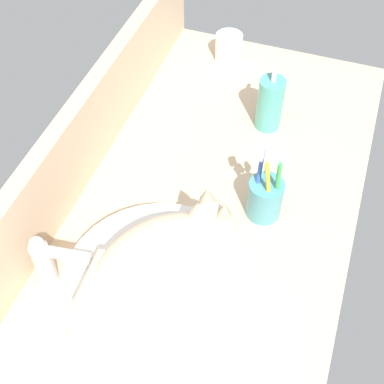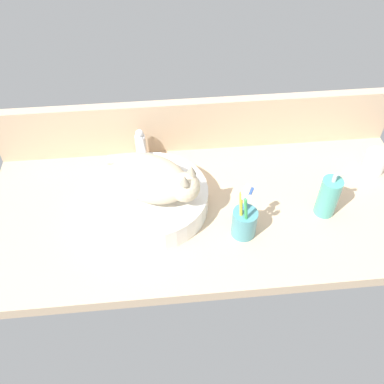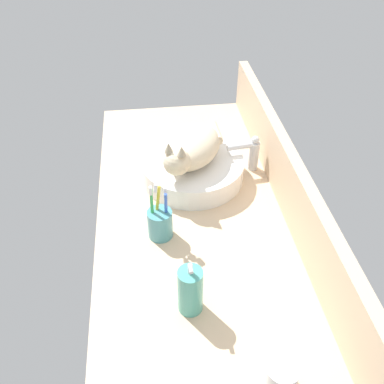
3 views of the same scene
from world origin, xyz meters
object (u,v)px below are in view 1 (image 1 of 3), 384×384
Objects in this scene: soap_dispenser at (270,104)px; water_glass at (228,49)px; faucet at (48,260)px; sink_basin at (160,290)px; toothbrush_cup at (265,197)px; cat at (163,258)px.

soap_dispenser reaches higher than water_glass.
sink_basin is at bearing -82.86° from faucet.
faucet is 0.73× the size of toothbrush_cup.
faucet is at bearing 130.83° from toothbrush_cup.
cat is 53.38cm from soap_dispenser.
soap_dispenser reaches higher than faucet.
faucet is 45.23cm from toothbrush_cup.
toothbrush_cup is 54.38cm from water_glass.
faucet is 0.80× the size of soap_dispenser.
cat is 3.92× the size of water_glass.
faucet is at bearing 171.72° from water_glass.
soap_dispenser is 2.21× the size of water_glass.
sink_basin is 76.89cm from water_glass.
cat is at bearing -172.21° from water_glass.
water_glass is at bearing 7.79° from cat.
toothbrush_cup is 2.42× the size of water_glass.
water_glass is at bearing -8.28° from faucet.
water_glass is at bearing 36.89° from soap_dispenser.
water_glass is (49.39, 22.70, -1.79)cm from toothbrush_cup.
sink_basin is at bearing 154.05° from toothbrush_cup.
toothbrush_cup is (26.89, -13.09, 1.34)cm from sink_basin.
toothbrush_cup reaches higher than water_glass.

